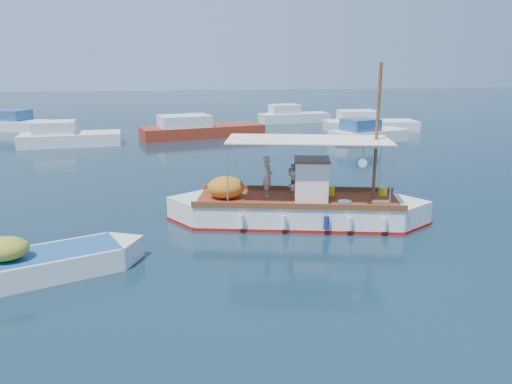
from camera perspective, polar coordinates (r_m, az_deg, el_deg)
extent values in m
plane|color=black|center=(16.49, 3.85, -4.35)|extent=(160.00, 160.00, 0.00)
cube|color=white|center=(17.21, 4.72, -2.43)|extent=(7.13, 3.69, 1.00)
cube|color=white|center=(17.47, -6.50, -2.21)|extent=(2.21, 2.21, 1.00)
cube|color=white|center=(17.60, 15.86, -2.56)|extent=(2.21, 2.21, 1.00)
cube|color=maroon|center=(17.30, 4.70, -3.38)|extent=(7.23, 3.78, 0.16)
cube|color=maroon|center=(17.07, 4.75, -0.89)|extent=(7.09, 3.51, 0.05)
cube|color=brown|center=(18.14, 4.71, 0.41)|extent=(6.74, 1.59, 0.18)
cube|color=brown|center=(15.94, 4.82, -1.63)|extent=(6.74, 1.59, 0.18)
cube|color=white|center=(16.91, 6.34, 1.36)|extent=(1.32, 1.39, 1.36)
cube|color=brown|center=(16.76, 6.40, 3.71)|extent=(1.43, 1.49, 0.05)
cylinder|color=slate|center=(16.55, 4.37, 2.08)|extent=(0.29, 0.49, 0.45)
cylinder|color=slate|center=(17.11, 4.35, 2.50)|extent=(0.29, 0.49, 0.45)
cylinder|color=slate|center=(16.95, 4.33, 0.65)|extent=(0.29, 0.49, 0.45)
cylinder|color=brown|center=(16.84, 13.64, 6.47)|extent=(0.13, 0.13, 4.53)
cylinder|color=brown|center=(16.79, 11.11, 5.33)|extent=(1.61, 0.43, 0.07)
cylinder|color=silver|center=(17.90, -2.51, 3.30)|extent=(0.05, 0.05, 2.04)
cylinder|color=silver|center=(15.96, -3.28, 1.87)|extent=(0.05, 0.05, 2.04)
cylinder|color=silver|center=(18.08, 14.01, 2.99)|extent=(0.05, 0.05, 2.04)
cylinder|color=silver|center=(16.17, 15.21, 1.54)|extent=(0.05, 0.05, 2.04)
cube|color=white|center=(16.64, 6.00, 5.98)|extent=(5.69, 3.28, 0.04)
ellipsoid|color=orange|center=(17.09, -3.45, 0.54)|extent=(1.47, 1.33, 0.76)
cube|color=yellow|center=(17.56, 8.59, 0.11)|extent=(0.26, 0.21, 0.36)
cylinder|color=yellow|center=(17.94, 14.32, 0.04)|extent=(0.32, 0.32, 0.31)
cube|color=brown|center=(16.97, 13.99, -1.13)|extent=(0.66, 0.53, 0.11)
cylinder|color=#B2B2B2|center=(16.67, 10.08, -1.20)|extent=(0.54, 0.54, 0.11)
cylinder|color=white|center=(15.96, 12.10, 3.24)|extent=(0.27, 0.09, 0.27)
cylinder|color=white|center=(16.03, -1.71, -3.35)|extent=(0.22, 0.22, 0.43)
cylinder|color=navy|center=(16.01, 8.04, -3.52)|extent=(0.22, 0.22, 0.43)
cylinder|color=white|center=(16.26, 14.43, -3.57)|extent=(0.22, 0.22, 0.43)
imported|color=#A89A8B|center=(17.22, 1.33, 1.82)|extent=(0.43, 0.57, 1.42)
cube|color=white|center=(14.13, -23.61, -8.03)|extent=(4.34, 2.98, 0.79)
cube|color=white|center=(14.45, -15.64, -6.78)|extent=(1.46, 1.46, 0.79)
cube|color=#1D5088|center=(13.99, -23.77, -6.60)|extent=(4.27, 2.82, 0.04)
ellipsoid|color=#A09E2D|center=(13.84, -26.79, -5.81)|extent=(1.43, 1.32, 0.58)
cube|color=silver|center=(35.03, -20.37, 5.52)|extent=(6.50, 2.98, 1.00)
cube|color=silver|center=(35.02, -22.05, 6.85)|extent=(2.70, 2.27, 0.80)
cube|color=maroon|center=(36.92, -6.12, 6.79)|extent=(9.23, 4.81, 1.00)
cube|color=silver|center=(36.46, -8.17, 8.05)|extent=(3.99, 3.15, 0.80)
cube|color=silver|center=(35.27, 12.77, 6.13)|extent=(5.80, 3.89, 1.00)
cube|color=#2A558C|center=(34.63, 11.84, 7.53)|extent=(2.66, 2.49, 0.80)
cube|color=silver|center=(40.82, 12.92, 7.26)|extent=(7.33, 3.16, 1.00)
cube|color=silver|center=(40.41, 11.52, 8.55)|extent=(3.02, 2.43, 0.80)
cube|color=silver|center=(44.03, -25.09, 6.78)|extent=(6.47, 4.62, 1.00)
cube|color=#2A558C|center=(44.53, -26.12, 7.91)|extent=(3.02, 2.79, 0.80)
cube|color=silver|center=(45.57, 4.35, 8.34)|extent=(6.44, 2.96, 1.00)
cube|color=silver|center=(45.13, 3.26, 9.45)|extent=(2.72, 2.07, 0.80)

